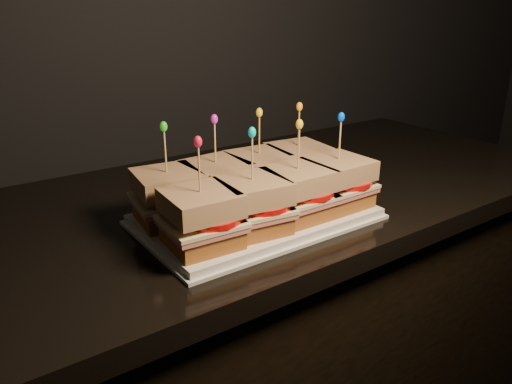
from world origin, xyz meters
TOP-DOWN VIEW (x-y plane):
  - granite_slab at (0.15, 1.69)m, footprint 2.17×0.64m
  - platter at (0.41, 1.56)m, footprint 0.39×0.24m
  - platter_rim at (0.41, 1.56)m, footprint 0.40×0.25m
  - sandwich_0_bread_bot at (0.27, 1.61)m, footprint 0.11×0.11m
  - sandwich_0_ham at (0.27, 1.61)m, footprint 0.12×0.12m
  - sandwich_0_cheese at (0.27, 1.61)m, footprint 0.12×0.12m
  - sandwich_0_tomato at (0.28, 1.61)m, footprint 0.10×0.10m
  - sandwich_0_bread_top at (0.27, 1.61)m, footprint 0.11×0.11m
  - sandwich_0_pick at (0.27, 1.61)m, footprint 0.00×0.00m
  - sandwich_0_frill at (0.27, 1.61)m, footprint 0.01×0.01m
  - sandwich_1_bread_bot at (0.36, 1.61)m, footprint 0.10×0.10m
  - sandwich_1_ham at (0.36, 1.61)m, footprint 0.11×0.11m
  - sandwich_1_cheese at (0.36, 1.61)m, footprint 0.12×0.11m
  - sandwich_1_tomato at (0.37, 1.61)m, footprint 0.10×0.10m
  - sandwich_1_bread_top at (0.36, 1.61)m, footprint 0.11×0.11m
  - sandwich_1_pick at (0.36, 1.61)m, footprint 0.00×0.00m
  - sandwich_1_frill at (0.36, 1.61)m, footprint 0.01×0.01m
  - sandwich_2_bread_bot at (0.45, 1.61)m, footprint 0.11×0.11m
  - sandwich_2_ham at (0.45, 1.61)m, footprint 0.12×0.11m
  - sandwich_2_cheese at (0.45, 1.61)m, footprint 0.12×0.12m
  - sandwich_2_tomato at (0.47, 1.61)m, footprint 0.10×0.10m
  - sandwich_2_bread_top at (0.45, 1.61)m, footprint 0.11×0.11m
  - sandwich_2_pick at (0.45, 1.61)m, footprint 0.00×0.00m
  - sandwich_2_frill at (0.45, 1.61)m, footprint 0.01×0.01m
  - sandwich_3_bread_bot at (0.55, 1.61)m, footprint 0.11×0.11m
  - sandwich_3_ham at (0.55, 1.61)m, footprint 0.12×0.12m
  - sandwich_3_cheese at (0.55, 1.61)m, footprint 0.12×0.12m
  - sandwich_3_tomato at (0.56, 1.61)m, footprint 0.10×0.10m
  - sandwich_3_bread_top at (0.55, 1.61)m, footprint 0.11×0.11m
  - sandwich_3_pick at (0.55, 1.61)m, footprint 0.00×0.00m
  - sandwich_3_frill at (0.55, 1.61)m, footprint 0.01×0.01m
  - sandwich_4_bread_bot at (0.27, 1.50)m, footprint 0.10×0.10m
  - sandwich_4_ham at (0.27, 1.50)m, footprint 0.12×0.11m
  - sandwich_4_cheese at (0.27, 1.50)m, footprint 0.12×0.11m
  - sandwich_4_tomato at (0.28, 1.50)m, footprint 0.10×0.10m
  - sandwich_4_bread_top at (0.27, 1.50)m, footprint 0.11×0.11m
  - sandwich_4_pick at (0.27, 1.50)m, footprint 0.00×0.00m
  - sandwich_4_frill at (0.27, 1.50)m, footprint 0.01×0.01m
  - sandwich_5_bread_bot at (0.36, 1.50)m, footprint 0.11×0.11m
  - sandwich_5_ham at (0.36, 1.50)m, footprint 0.12×0.12m
  - sandwich_5_cheese at (0.36, 1.50)m, footprint 0.12×0.12m
  - sandwich_5_tomato at (0.37, 1.50)m, footprint 0.10×0.10m
  - sandwich_5_bread_top at (0.36, 1.50)m, footprint 0.11×0.11m
  - sandwich_5_pick at (0.36, 1.50)m, footprint 0.00×0.00m
  - sandwich_5_frill at (0.36, 1.50)m, footprint 0.01×0.01m
  - sandwich_6_bread_bot at (0.45, 1.50)m, footprint 0.10×0.10m
  - sandwich_6_ham at (0.45, 1.50)m, footprint 0.11×0.11m
  - sandwich_6_cheese at (0.45, 1.50)m, footprint 0.11×0.11m
  - sandwich_6_tomato at (0.47, 1.50)m, footprint 0.10×0.10m
  - sandwich_6_bread_top at (0.45, 1.50)m, footprint 0.10×0.10m
  - sandwich_6_pick at (0.45, 1.50)m, footprint 0.00×0.00m
  - sandwich_6_frill at (0.45, 1.50)m, footprint 0.01×0.01m
  - sandwich_7_bread_bot at (0.55, 1.50)m, footprint 0.10×0.10m
  - sandwich_7_ham at (0.55, 1.50)m, footprint 0.11×0.11m
  - sandwich_7_cheese at (0.55, 1.50)m, footprint 0.11×0.11m
  - sandwich_7_tomato at (0.56, 1.50)m, footprint 0.10×0.10m
  - sandwich_7_bread_top at (0.55, 1.50)m, footprint 0.10×0.10m
  - sandwich_7_pick at (0.55, 1.50)m, footprint 0.00×0.00m
  - sandwich_7_frill at (0.55, 1.50)m, footprint 0.01×0.01m

SIDE VIEW (x-z plane):
  - granite_slab at x=0.15m, z-range 0.85..0.89m
  - platter_rim at x=0.41m, z-range 0.89..0.90m
  - platter at x=0.41m, z-range 0.89..0.91m
  - sandwich_0_bread_bot at x=0.27m, z-range 0.91..0.94m
  - sandwich_1_bread_bot at x=0.36m, z-range 0.91..0.94m
  - sandwich_2_bread_bot at x=0.45m, z-range 0.91..0.94m
  - sandwich_3_bread_bot at x=0.55m, z-range 0.91..0.94m
  - sandwich_4_bread_bot at x=0.27m, z-range 0.91..0.94m
  - sandwich_5_bread_bot at x=0.36m, z-range 0.91..0.94m
  - sandwich_6_bread_bot at x=0.45m, z-range 0.91..0.94m
  - sandwich_7_bread_bot at x=0.55m, z-range 0.91..0.94m
  - sandwich_0_ham at x=0.27m, z-range 0.94..0.95m
  - sandwich_1_ham at x=0.36m, z-range 0.94..0.95m
  - sandwich_2_ham at x=0.45m, z-range 0.94..0.95m
  - sandwich_3_ham at x=0.55m, z-range 0.94..0.95m
  - sandwich_4_ham at x=0.27m, z-range 0.94..0.95m
  - sandwich_5_ham at x=0.36m, z-range 0.94..0.95m
  - sandwich_6_ham at x=0.45m, z-range 0.94..0.95m
  - sandwich_7_ham at x=0.55m, z-range 0.94..0.95m
  - sandwich_0_cheese at x=0.27m, z-range 0.95..0.95m
  - sandwich_1_cheese at x=0.36m, z-range 0.95..0.95m
  - sandwich_2_cheese at x=0.45m, z-range 0.95..0.95m
  - sandwich_3_cheese at x=0.55m, z-range 0.95..0.95m
  - sandwich_4_cheese at x=0.27m, z-range 0.95..0.95m
  - sandwich_5_cheese at x=0.36m, z-range 0.95..0.95m
  - sandwich_6_cheese at x=0.45m, z-range 0.95..0.95m
  - sandwich_7_cheese at x=0.55m, z-range 0.95..0.95m
  - sandwich_0_tomato at x=0.28m, z-range 0.95..0.96m
  - sandwich_1_tomato at x=0.37m, z-range 0.95..0.96m
  - sandwich_2_tomato at x=0.47m, z-range 0.95..0.96m
  - sandwich_3_tomato at x=0.56m, z-range 0.95..0.96m
  - sandwich_4_tomato at x=0.28m, z-range 0.95..0.96m
  - sandwich_5_tomato at x=0.37m, z-range 0.95..0.96m
  - sandwich_6_tomato at x=0.47m, z-range 0.95..0.96m
  - sandwich_7_tomato at x=0.56m, z-range 0.95..0.96m
  - sandwich_0_bread_top at x=0.27m, z-range 0.96..0.99m
  - sandwich_1_bread_top at x=0.36m, z-range 0.96..0.99m
  - sandwich_2_bread_top at x=0.45m, z-range 0.96..0.99m
  - sandwich_3_bread_top at x=0.55m, z-range 0.96..0.99m
  - sandwich_4_bread_top at x=0.27m, z-range 0.96..0.99m
  - sandwich_5_bread_top at x=0.36m, z-range 0.96..0.99m
  - sandwich_6_bread_top at x=0.45m, z-range 0.96..0.99m
  - sandwich_7_bread_top at x=0.55m, z-range 0.96..0.99m
  - sandwich_0_pick at x=0.27m, z-range 0.98..1.07m
  - sandwich_1_pick at x=0.36m, z-range 0.98..1.07m
  - sandwich_2_pick at x=0.45m, z-range 0.98..1.07m
  - sandwich_3_pick at x=0.55m, z-range 0.98..1.07m
  - sandwich_4_pick at x=0.27m, z-range 0.98..1.07m
  - sandwich_5_pick at x=0.36m, z-range 0.98..1.07m
  - sandwich_6_pick at x=0.45m, z-range 0.98..1.07m
  - sandwich_7_pick at x=0.55m, z-range 0.98..1.07m
  - sandwich_0_frill at x=0.27m, z-range 1.06..1.08m
  - sandwich_1_frill at x=0.36m, z-range 1.06..1.08m
  - sandwich_2_frill at x=0.45m, z-range 1.06..1.08m
  - sandwich_3_frill at x=0.55m, z-range 1.06..1.08m
  - sandwich_4_frill at x=0.27m, z-range 1.06..1.08m
  - sandwich_5_frill at x=0.36m, z-range 1.06..1.08m
  - sandwich_6_frill at x=0.45m, z-range 1.06..1.08m
  - sandwich_7_frill at x=0.55m, z-range 1.06..1.08m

